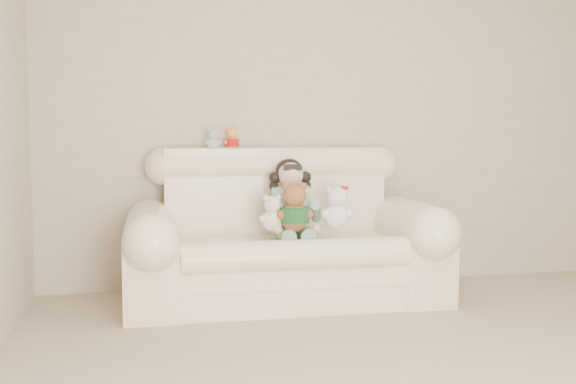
% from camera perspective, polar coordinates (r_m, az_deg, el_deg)
% --- Properties ---
extents(wall_back, '(4.50, 0.00, 4.50)m').
position_cam_1_polar(wall_back, '(5.16, 4.88, 6.80)').
color(wall_back, beige).
rests_on(wall_back, ground).
extents(sofa, '(2.10, 0.95, 1.03)m').
position_cam_1_polar(sofa, '(4.58, -0.25, -2.82)').
color(sofa, '#FFEACD').
rests_on(sofa, floor).
extents(seated_child, '(0.37, 0.44, 0.55)m').
position_cam_1_polar(seated_child, '(4.64, 0.20, -0.48)').
color(seated_child, '#276C2B').
rests_on(seated_child, sofa).
extents(brown_teddy, '(0.24, 0.19, 0.37)m').
position_cam_1_polar(brown_teddy, '(4.41, 0.54, -0.88)').
color(brown_teddy, brown).
rests_on(brown_teddy, sofa).
extents(white_cat, '(0.25, 0.20, 0.35)m').
position_cam_1_polar(white_cat, '(4.52, 4.05, -0.93)').
color(white_cat, white).
rests_on(white_cat, sofa).
extents(cream_teddy, '(0.19, 0.16, 0.28)m').
position_cam_1_polar(cream_teddy, '(4.42, -1.32, -1.47)').
color(cream_teddy, silver).
rests_on(cream_teddy, sofa).
extents(yellow_mini_bear, '(0.13, 0.10, 0.19)m').
position_cam_1_polar(yellow_mini_bear, '(4.87, -4.67, 4.62)').
color(yellow_mini_bear, yellow).
rests_on(yellow_mini_bear, sofa).
extents(grey_mini_plush, '(0.12, 0.09, 0.18)m').
position_cam_1_polar(grey_mini_plush, '(4.81, -6.24, 4.55)').
color(grey_mini_plush, silver).
rests_on(grey_mini_plush, sofa).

